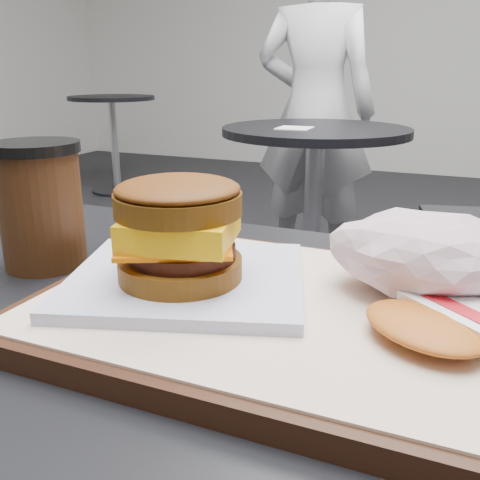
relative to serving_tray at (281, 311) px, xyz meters
name	(u,v)px	position (x,y,z in m)	size (l,w,h in m)	color
serving_tray	(281,311)	(0.00, 0.00, 0.00)	(0.38, 0.28, 0.02)	black
breakfast_sandwich	(182,242)	(-0.08, -0.01, 0.05)	(0.23, 0.22, 0.09)	white
hash_brown	(451,322)	(0.12, -0.01, 0.02)	(0.14, 0.13, 0.02)	white
crumpled_wrapper	(425,254)	(0.10, 0.06, 0.04)	(0.15, 0.12, 0.06)	silver
coffee_cup	(41,204)	(-0.26, 0.03, 0.05)	(0.09, 0.09, 0.13)	#391D0D
neighbor_table	(314,180)	(-0.41, 1.60, -0.23)	(0.70, 0.70, 0.75)	black
napkin	(295,128)	(-0.47, 1.52, -0.03)	(0.12, 0.12, 0.00)	white
patron	(315,112)	(-0.56, 2.11, -0.01)	(0.56, 0.37, 1.53)	silver
bg_table_mid	(113,121)	(-2.46, 3.15, -0.22)	(0.66, 0.66, 0.75)	black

